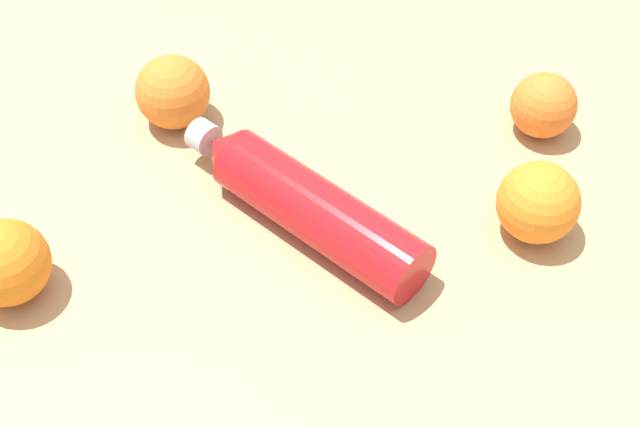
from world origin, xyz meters
The scene contains 6 objects.
ground_plane centered at (0.00, 0.00, 0.00)m, with size 2.40×2.40×0.00m, color tan.
water_bottle centered at (-0.03, -0.01, 0.03)m, with size 0.29×0.18×0.07m.
orange_0 centered at (0.20, 0.04, 0.04)m, with size 0.08×0.08×0.08m, color orange.
orange_1 centered at (-0.27, -0.16, 0.04)m, with size 0.08×0.08×0.08m, color orange.
orange_3 centered at (0.19, 0.19, 0.04)m, with size 0.07×0.07×0.07m, color orange.
orange_4 centered at (-0.21, 0.10, 0.04)m, with size 0.08×0.08×0.08m, color orange.
Camera 1 is at (0.15, -0.59, 0.70)m, focal length 50.71 mm.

